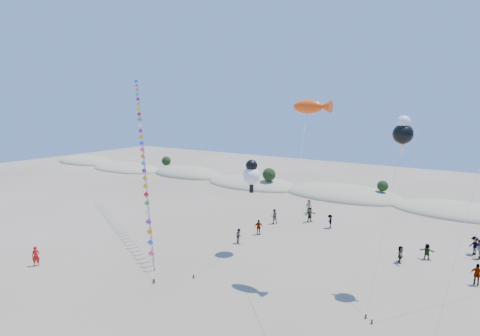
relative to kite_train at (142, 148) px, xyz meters
name	(u,v)px	position (x,y,z in m)	size (l,w,h in m)	color
ground	(99,335)	(14.10, -17.36, -9.26)	(160.00, 160.00, 0.00)	#7A6954
dune_ridge	(348,196)	(15.16, 27.78, -9.15)	(145.30, 11.49, 5.57)	tan
kite_train	(142,148)	(0.00, 0.00, 0.00)	(22.28, 19.24, 18.29)	#3F2D1E
fish_kite	(312,107)	(21.71, -2.77, 4.79)	(3.63, 10.50, 14.62)	#3F2D1E
cartoon_kite_low	(251,174)	(14.51, 0.13, -1.56)	(1.68, 8.79, 9.07)	#3F2D1E
cartoon_kite_high	(403,132)	(28.00, -0.54, 2.99)	(2.00, 6.50, 13.47)	#3F2D1E
flyer_foreground	(36,256)	(0.38, -13.42, -8.36)	(0.65, 0.43, 1.80)	red
beachgoers	(358,232)	(22.36, 8.96, -8.41)	(22.46, 15.49, 1.81)	slate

